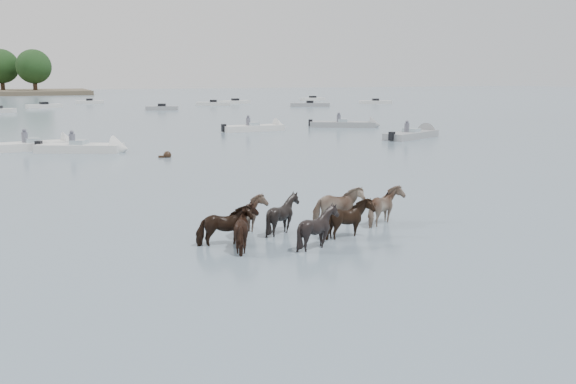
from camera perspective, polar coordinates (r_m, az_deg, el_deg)
name	(u,v)px	position (r m, az deg, el deg)	size (l,w,h in m)	color
ground	(209,249)	(16.10, -7.46, -5.36)	(400.00, 400.00, 0.00)	slate
pony_herd	(303,219)	(17.15, 1.43, -2.57)	(6.83, 3.45, 1.30)	black
swimming_pony	(167,155)	(34.54, -11.33, 3.38)	(0.72, 0.44, 0.44)	black
motorboat_a	(45,145)	(40.65, -21.83, 4.09)	(5.29, 2.47, 1.92)	silver
motorboat_b	(92,148)	(38.03, -17.88, 3.93)	(5.58, 3.80, 1.92)	silver
motorboat_c	(262,128)	(50.52, -2.50, 6.03)	(5.68, 1.77, 1.92)	silver
motorboat_d	(417,134)	(45.84, 11.99, 5.31)	(5.82, 3.87, 1.92)	gray
motorboat_e	(352,125)	(54.26, 6.01, 6.31)	(6.17, 4.34, 1.92)	gray
distant_flotilla	(56,106)	(93.14, -20.98, 7.56)	(102.68, 25.22, 0.93)	gray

